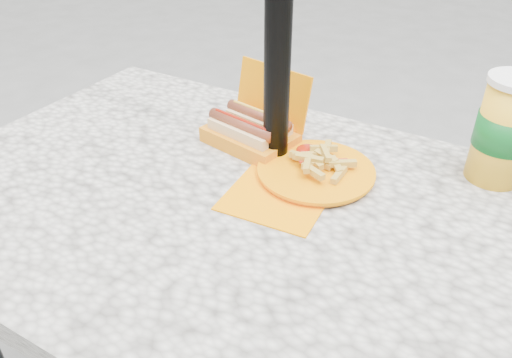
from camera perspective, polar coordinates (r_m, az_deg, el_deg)
The scene contains 4 objects.
picnic_table at distance 0.97m, azimuth -2.44°, elevation -7.23°, with size 1.20×0.80×0.75m.
hotdog_box at distance 1.05m, azimuth -0.48°, elevation 5.69°, with size 0.21×0.18×0.15m.
fries_plate at distance 0.96m, azimuth 6.55°, elevation 0.91°, with size 0.24×0.31×0.04m.
soda_cup at distance 1.01m, azimuth 26.61°, elevation 5.01°, with size 0.11×0.11×0.20m.
Camera 1 is at (0.40, -0.62, 1.28)m, focal length 35.00 mm.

